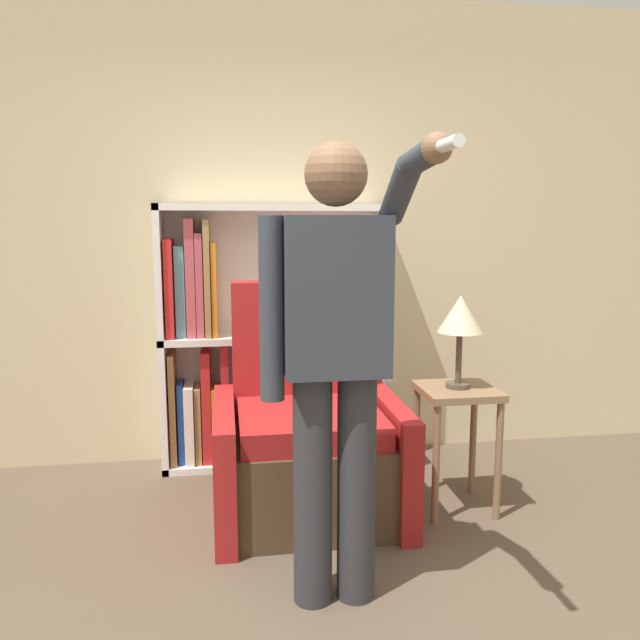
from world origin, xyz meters
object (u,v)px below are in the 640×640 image
object	(u,v)px
bookcase	(245,343)
table_lamp	(460,318)
side_table	(457,414)
armchair	(307,440)
person_standing	(335,350)

from	to	relation	value
bookcase	table_lamp	distance (m)	1.33
side_table	armchair	bearing A→B (deg)	171.92
bookcase	person_standing	world-z (taller)	person_standing
armchair	person_standing	world-z (taller)	person_standing
person_standing	side_table	xyz separation A→B (m)	(0.76, 0.70, -0.50)
armchair	side_table	bearing A→B (deg)	-8.08
armchair	bookcase	bearing A→B (deg)	113.08
bookcase	person_standing	xyz separation A→B (m)	(0.29, -1.48, 0.25)
bookcase	side_table	bearing A→B (deg)	-36.73
armchair	side_table	xyz separation A→B (m)	(0.76, -0.11, 0.14)
table_lamp	armchair	bearing A→B (deg)	171.92
person_standing	side_table	size ratio (longest dim) A/B	2.73
bookcase	table_lamp	bearing A→B (deg)	-36.73
armchair	table_lamp	size ratio (longest dim) A/B	2.46
person_standing	side_table	bearing A→B (deg)	42.82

